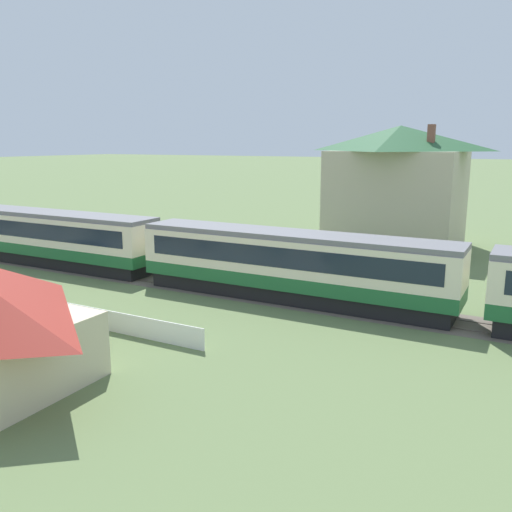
# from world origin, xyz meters

# --- Properties ---
(ground_plane) EXTENTS (600.00, 600.00, 0.00)m
(ground_plane) POSITION_xyz_m (0.00, 0.00, 0.00)
(ground_plane) COLOR #607547
(passenger_train) EXTENTS (59.83, 3.18, 4.04)m
(passenger_train) POSITION_xyz_m (-4.88, 0.34, 2.24)
(passenger_train) COLOR #1E6033
(passenger_train) RESTS_ON ground_plane
(railway_track) EXTENTS (118.66, 3.60, 0.04)m
(railway_track) POSITION_xyz_m (-13.59, 0.34, 0.01)
(railway_track) COLOR #665B51
(railway_track) RESTS_ON ground_plane
(station_house_dark_green_roof) EXTENTS (11.29, 10.76, 10.52)m
(station_house_dark_green_roof) POSITION_xyz_m (-3.93, 19.83, 5.40)
(station_house_dark_green_roof) COLOR #BCB293
(station_house_dark_green_roof) RESTS_ON ground_plane
(yard_tree_1) EXTENTS (3.22, 3.22, 6.02)m
(yard_tree_1) POSITION_xyz_m (-6.95, 19.94, 4.37)
(yard_tree_1) COLOR brown
(yard_tree_1) RESTS_ON ground_plane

